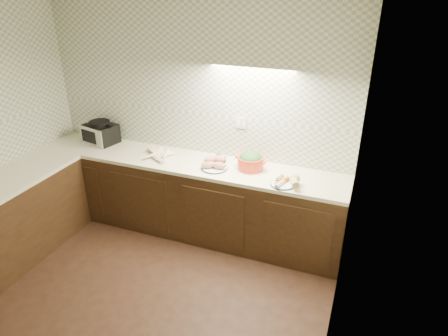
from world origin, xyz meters
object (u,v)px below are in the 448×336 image
(onion_bowl, at_px, (220,158))
(veg_plate, at_px, (288,181))
(sweet_potato_plate, at_px, (214,164))
(parsnip_pile, at_px, (156,155))
(toaster_oven, at_px, (100,133))
(dutch_oven, at_px, (250,161))

(onion_bowl, relative_size, veg_plate, 0.43)
(sweet_potato_plate, bearing_deg, parsnip_pile, 178.89)
(parsnip_pile, height_order, sweet_potato_plate, sweet_potato_plate)
(parsnip_pile, xyz_separation_m, sweet_potato_plate, (0.73, -0.01, 0.02))
(toaster_oven, height_order, onion_bowl, toaster_oven)
(dutch_oven, relative_size, veg_plate, 1.11)
(parsnip_pile, distance_m, sweet_potato_plate, 0.73)
(sweet_potato_plate, height_order, dutch_oven, dutch_oven)
(sweet_potato_plate, bearing_deg, onion_bowl, 92.53)
(toaster_oven, height_order, parsnip_pile, toaster_oven)
(sweet_potato_plate, xyz_separation_m, veg_plate, (0.82, -0.08, -0.01))
(parsnip_pile, relative_size, sweet_potato_plate, 1.32)
(sweet_potato_plate, height_order, onion_bowl, sweet_potato_plate)
(parsnip_pile, bearing_deg, veg_plate, -3.62)
(dutch_oven, distance_m, veg_plate, 0.51)
(onion_bowl, distance_m, veg_plate, 0.87)
(onion_bowl, relative_size, dutch_oven, 0.39)
(sweet_potato_plate, xyz_separation_m, onion_bowl, (-0.01, 0.18, -0.01))
(parsnip_pile, relative_size, dutch_oven, 1.11)
(parsnip_pile, xyz_separation_m, veg_plate, (1.55, -0.10, 0.01))
(toaster_oven, distance_m, onion_bowl, 1.58)
(parsnip_pile, height_order, dutch_oven, dutch_oven)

